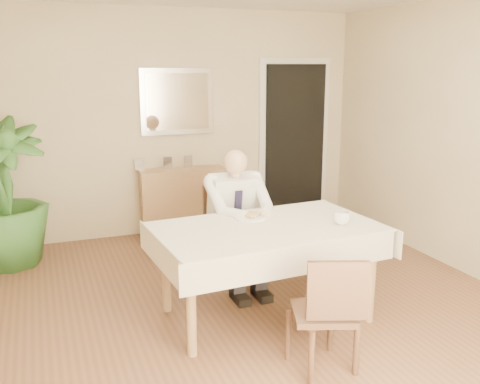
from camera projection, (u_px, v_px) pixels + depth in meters
name	position (u px, v px, depth m)	size (l,w,h in m)	color
room	(257.00, 156.00, 3.97)	(5.00, 5.02, 2.60)	brown
doorway	(294.00, 142.00, 6.81)	(0.96, 0.07, 2.10)	silver
mirror	(177.00, 102.00, 6.17)	(0.86, 0.04, 0.76)	silver
dining_table	(267.00, 236.00, 4.14)	(1.78, 1.13, 0.75)	olive
chair_far	(229.00, 227.00, 4.98)	(0.45, 0.45, 0.88)	#3D251B
chair_near	(328.00, 309.00, 3.40)	(0.49, 0.50, 0.81)	#3D251B
seated_man	(240.00, 214.00, 4.67)	(0.48, 0.72, 1.24)	white
plate	(250.00, 217.00, 4.32)	(0.26, 0.26, 0.02)	white
food	(250.00, 215.00, 4.32)	(0.14, 0.14, 0.06)	olive
knife	(258.00, 217.00, 4.28)	(0.01, 0.01, 0.13)	silver
fork	(248.00, 218.00, 4.25)	(0.01, 0.01, 0.13)	silver
coffee_mug	(342.00, 218.00, 4.15)	(0.13, 0.13, 0.10)	white
sideboard	(183.00, 202.00, 6.30)	(0.98, 0.33, 0.79)	olive
photo_frame_left	(139.00, 165.00, 6.08)	(0.10, 0.02, 0.14)	silver
photo_frame_center	(168.00, 163.00, 6.20)	(0.10, 0.02, 0.14)	silver
photo_frame_right	(188.00, 161.00, 6.29)	(0.10, 0.02, 0.14)	silver
potted_palm	(4.00, 193.00, 5.23)	(0.82, 0.82, 1.47)	#29531F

